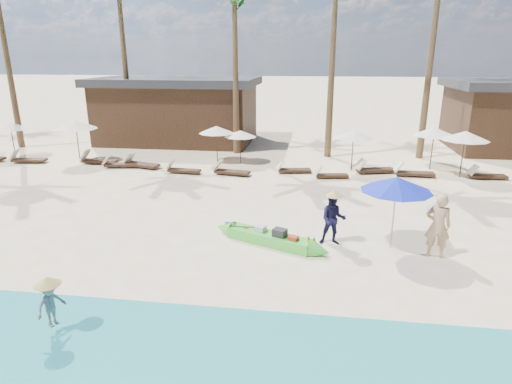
# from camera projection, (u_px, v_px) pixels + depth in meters

# --- Properties ---
(ground) EXTENTS (240.00, 240.00, 0.00)m
(ground) POSITION_uv_depth(u_px,v_px,m) (262.00, 261.00, 12.36)
(ground) COLOR #FFE5BC
(ground) RESTS_ON ground
(green_canoe) EXTENTS (4.28, 2.03, 0.58)m
(green_canoe) POSITION_uv_depth(u_px,v_px,m) (270.00, 238.00, 13.47)
(green_canoe) COLOR #46CE3F
(green_canoe) RESTS_ON ground
(tourist) EXTENTS (0.78, 0.58, 1.95)m
(tourist) POSITION_uv_depth(u_px,v_px,m) (438.00, 226.00, 12.38)
(tourist) COLOR tan
(tourist) RESTS_ON ground
(vendor_green) EXTENTS (0.81, 0.63, 1.65)m
(vendor_green) POSITION_uv_depth(u_px,v_px,m) (333.00, 219.00, 13.28)
(vendor_green) COLOR black
(vendor_green) RESTS_ON ground
(vendor_yellow) EXTENTS (0.59, 0.76, 1.03)m
(vendor_yellow) POSITION_uv_depth(u_px,v_px,m) (51.00, 304.00, 8.98)
(vendor_yellow) COLOR gray
(vendor_yellow) RESTS_ON ground
(blue_umbrella) EXTENTS (2.11, 2.11, 2.28)m
(blue_umbrella) POSITION_uv_depth(u_px,v_px,m) (397.00, 184.00, 12.62)
(blue_umbrella) COLOR #99999E
(blue_umbrella) RESTS_ON ground
(resort_parasol_2) EXTENTS (1.99, 1.99, 2.05)m
(resort_parasol_2) POSITION_uv_depth(u_px,v_px,m) (10.00, 126.00, 24.45)
(resort_parasol_2) COLOR #3B2718
(resort_parasol_2) RESTS_ON ground
(lounger_2_left) EXTENTS (1.97, 0.85, 0.65)m
(lounger_2_left) POSITION_uv_depth(u_px,v_px,m) (27.00, 159.00, 23.71)
(lounger_2_left) COLOR #3B2718
(lounger_2_left) RESTS_ON ground
(resort_parasol_3) EXTENTS (2.27, 2.27, 2.34)m
(resort_parasol_3) POSITION_uv_depth(u_px,v_px,m) (76.00, 125.00, 23.21)
(resort_parasol_3) COLOR #3B2718
(resort_parasol_3) RESTS_ON ground
(lounger_3_left) EXTENTS (1.98, 0.65, 0.67)m
(lounger_3_left) POSITION_uv_depth(u_px,v_px,m) (97.00, 160.00, 23.52)
(lounger_3_left) COLOR #3B2718
(lounger_3_left) RESTS_ON ground
(lounger_3_right) EXTENTS (1.95, 0.86, 0.64)m
(lounger_3_right) POSITION_uv_depth(u_px,v_px,m) (119.00, 164.00, 22.72)
(lounger_3_right) COLOR #3B2718
(lounger_3_right) RESTS_ON ground
(resort_parasol_4) EXTENTS (1.96, 1.96, 2.02)m
(resort_parasol_4) POSITION_uv_depth(u_px,v_px,m) (217.00, 130.00, 23.44)
(resort_parasol_4) COLOR #3B2718
(resort_parasol_4) RESTS_ON ground
(lounger_4_left) EXTENTS (2.09, 1.18, 0.68)m
(lounger_4_left) POSITION_uv_depth(u_px,v_px,m) (140.00, 163.00, 22.73)
(lounger_4_left) COLOR #3B2718
(lounger_4_left) RESTS_ON ground
(lounger_4_right) EXTENTS (1.78, 0.69, 0.59)m
(lounger_4_right) POSITION_uv_depth(u_px,v_px,m) (182.00, 169.00, 21.63)
(lounger_4_right) COLOR #3B2718
(lounger_4_right) RESTS_ON ground
(resort_parasol_5) EXTENTS (1.76, 1.76, 1.82)m
(resort_parasol_5) POSITION_uv_depth(u_px,v_px,m) (240.00, 134.00, 23.26)
(resort_parasol_5) COLOR #3B2718
(resort_parasol_5) RESTS_ON ground
(lounger_5_left) EXTENTS (1.92, 0.86, 0.63)m
(lounger_5_left) POSITION_uv_depth(u_px,v_px,m) (230.00, 171.00, 21.32)
(lounger_5_left) COLOR #3B2718
(lounger_5_left) RESTS_ON ground
(resort_parasol_6) EXTENTS (2.05, 2.05, 2.11)m
(resort_parasol_6) POSITION_uv_depth(u_px,v_px,m) (354.00, 134.00, 21.58)
(resort_parasol_6) COLOR #3B2718
(resort_parasol_6) RESTS_ON ground
(lounger_6_left) EXTENTS (1.79, 0.81, 0.59)m
(lounger_6_left) POSITION_uv_depth(u_px,v_px,m) (292.00, 169.00, 21.68)
(lounger_6_left) COLOR #3B2718
(lounger_6_left) RESTS_ON ground
(lounger_6_right) EXTENTS (1.70, 0.74, 0.56)m
(lounger_6_right) POSITION_uv_depth(u_px,v_px,m) (329.00, 174.00, 20.75)
(lounger_6_right) COLOR #3B2718
(lounger_6_right) RESTS_ON ground
(resort_parasol_7) EXTENTS (2.14, 2.14, 2.21)m
(resort_parasol_7) POSITION_uv_depth(u_px,v_px,m) (434.00, 132.00, 21.85)
(resort_parasol_7) COLOR #3B2718
(resort_parasol_7) RESTS_ON ground
(lounger_7_left) EXTENTS (2.09, 1.10, 0.68)m
(lounger_7_left) POSITION_uv_depth(u_px,v_px,m) (373.00, 169.00, 21.60)
(lounger_7_left) COLOR #3B2718
(lounger_7_left) RESTS_ON ground
(lounger_7_right) EXTENTS (1.94, 0.65, 0.65)m
(lounger_7_right) POSITION_uv_depth(u_px,v_px,m) (412.00, 172.00, 21.05)
(lounger_7_right) COLOR #3B2718
(lounger_7_right) RESTS_ON ground
(resort_parasol_8) EXTENTS (2.21, 2.21, 2.27)m
(resort_parasol_8) POSITION_uv_depth(u_px,v_px,m) (465.00, 136.00, 20.35)
(resort_parasol_8) COLOR #3B2718
(resort_parasol_8) RESTS_ON ground
(lounger_8_left) EXTENTS (1.80, 0.62, 0.60)m
(lounger_8_left) POSITION_uv_depth(u_px,v_px,m) (485.00, 175.00, 20.61)
(lounger_8_left) COLOR #3B2718
(lounger_8_left) RESTS_ON ground
(palm_3) EXTENTS (2.08, 2.08, 10.52)m
(palm_3) POSITION_uv_depth(u_px,v_px,m) (235.00, 1.00, 23.67)
(palm_3) COLOR brown
(palm_3) RESTS_ON ground
(pavilion_west) EXTENTS (10.80, 6.60, 4.30)m
(pavilion_west) POSITION_uv_depth(u_px,v_px,m) (178.00, 109.00, 29.26)
(pavilion_west) COLOR #3B2718
(pavilion_west) RESTS_ON ground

